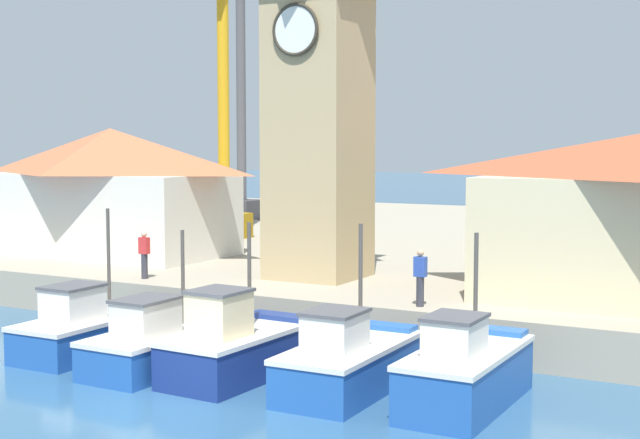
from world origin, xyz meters
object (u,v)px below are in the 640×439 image
clock_tower (318,88)px  dock_worker_near_tower (420,277)px  fishing_boat_far_left (93,328)px  port_crane_near (242,102)px  fishing_boat_center (466,372)px  dock_worker_along_quay (144,254)px  fishing_boat_left_inner (236,347)px  warehouse_left (111,190)px  fishing_boat_mid_left (349,362)px  port_crane_far (226,104)px  fishing_boat_left_outer (167,341)px

clock_tower → dock_worker_near_tower: size_ratio=8.49×
fishing_boat_far_left → port_crane_near: 29.53m
fishing_boat_far_left → fishing_boat_center: (10.98, 0.09, 0.10)m
fishing_boat_center → dock_worker_along_quay: 13.94m
fishing_boat_left_inner → port_crane_near: 32.25m
warehouse_left → dock_worker_near_tower: size_ratio=6.22×
fishing_boat_mid_left → clock_tower: clock_tower is taller
fishing_boat_mid_left → warehouse_left: bearing=149.2°
clock_tower → dock_worker_near_tower: clock_tower is taller
clock_tower → fishing_boat_left_inner: bearing=-75.0°
port_crane_far → fishing_boat_far_left: bearing=-66.8°
fishing_boat_far_left → fishing_boat_center: 10.98m
fishing_boat_left_outer → dock_worker_near_tower: bearing=42.0°
fishing_boat_far_left → port_crane_near: size_ratio=0.26×
fishing_boat_left_outer → fishing_boat_mid_left: (5.30, 0.19, 0.06)m
fishing_boat_left_inner → port_crane_far: 22.41m
fishing_boat_left_outer → dock_worker_near_tower: 7.20m
port_crane_near → dock_worker_near_tower: bearing=-46.4°
fishing_boat_left_inner → fishing_boat_mid_left: bearing=5.4°
dock_worker_near_tower → dock_worker_along_quay: (-10.17, 0.28, 0.00)m
fishing_boat_far_left → fishing_boat_center: size_ratio=1.11×
fishing_boat_left_outer → fishing_boat_left_inner: bearing=-2.4°
fishing_boat_far_left → clock_tower: clock_tower is taller
fishing_boat_left_outer → dock_worker_near_tower: (5.23, 4.71, 1.49)m
fishing_boat_left_outer → fishing_boat_left_inner: (2.27, -0.10, 0.12)m
dock_worker_along_quay → fishing_boat_left_outer: bearing=-45.3°
fishing_boat_far_left → fishing_boat_mid_left: bearing=-0.6°
port_crane_near → dock_worker_near_tower: 30.08m
fishing_boat_left_outer → fishing_boat_center: bearing=2.5°
fishing_boat_center → port_crane_far: port_crane_far is taller
fishing_boat_left_inner → fishing_boat_mid_left: size_ratio=0.94×
fishing_boat_mid_left → dock_worker_near_tower: bearing=90.9°
port_crane_far → fishing_boat_center: bearing=-42.8°
fishing_boat_left_outer → port_crane_near: port_crane_near is taller
fishing_boat_far_left → warehouse_left: (-7.75, 9.39, 3.28)m
fishing_boat_far_left → port_crane_near: (-12.24, 25.76, 7.66)m
fishing_boat_mid_left → dock_worker_near_tower: size_ratio=2.85×
warehouse_left → dock_worker_along_quay: (5.65, -4.66, -1.82)m
fishing_boat_mid_left → fishing_boat_center: fishing_boat_mid_left is taller
dock_worker_along_quay → fishing_boat_left_inner: bearing=-35.3°
clock_tower → port_crane_near: bearing=130.2°
warehouse_left → port_crane_far: port_crane_far is taller
port_crane_far → fishing_boat_left_outer: bearing=-59.7°
fishing_boat_far_left → port_crane_far: port_crane_far is taller
fishing_boat_mid_left → warehouse_left: size_ratio=0.46×
warehouse_left → fishing_boat_center: bearing=-26.4°
clock_tower → port_crane_near: 23.43m
dock_worker_near_tower → dock_worker_along_quay: same height
warehouse_left → fishing_boat_far_left: bearing=-50.5°
port_crane_near → dock_worker_near_tower: (20.31, -21.31, -6.20)m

